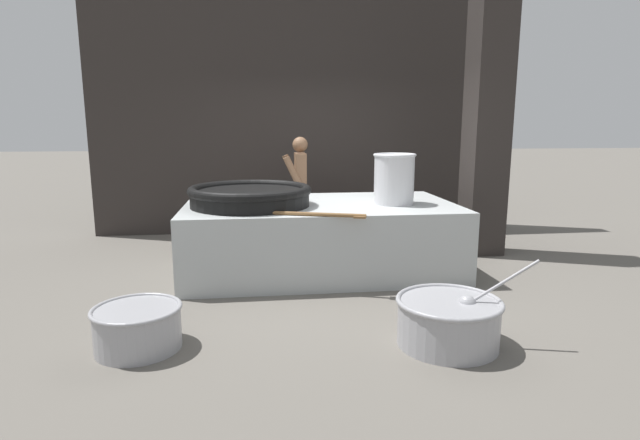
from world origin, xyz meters
The scene contains 10 objects.
ground_plane centered at (0.00, 0.00, 0.00)m, with size 60.00×60.00×0.00m, color #666059.
back_wall centered at (0.00, 2.36, 2.00)m, with size 6.52×0.24×4.00m, color #2D2826.
support_pillar centered at (2.27, 0.55, 2.00)m, with size 0.48×0.48×4.00m, color #2D2826.
hearth_platform centered at (0.00, 0.00, 0.40)m, with size 3.14×1.80×0.81m.
giant_wok_near centered at (-0.81, -0.10, 0.93)m, with size 1.40×1.40×0.23m.
stock_pot centered at (0.85, -0.15, 1.11)m, with size 0.49×0.49×0.58m.
stirring_paddle centered at (-0.24, -0.82, 0.82)m, with size 1.28×0.49×0.04m.
cook centered at (-0.13, 1.28, 0.84)m, with size 0.36×0.56×1.55m.
prep_bowl_vegetables centered at (0.74, -2.22, 0.21)m, with size 1.07×0.83×0.71m.
prep_bowl_meat centered at (-1.67, -1.99, 0.19)m, with size 0.68×0.68×0.34m.
Camera 1 is at (-0.73, -5.76, 1.71)m, focal length 28.00 mm.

